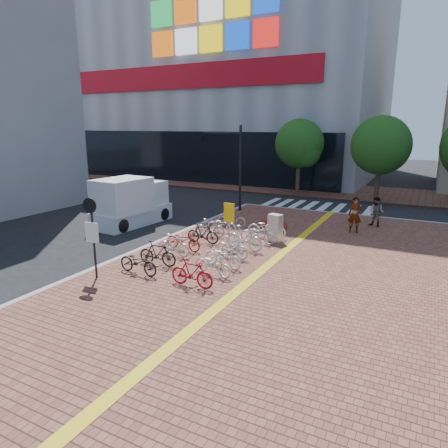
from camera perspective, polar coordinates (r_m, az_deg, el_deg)
The scene contains 32 objects.
ground at distance 16.38m, azimuth -1.20°, elevation -6.08°, with size 120.00×120.00×0.00m, color black.
sidewalk at distance 11.05m, azimuth 0.16°, elevation -16.13°, with size 14.00×34.00×0.15m, color brown.
tactile_strip at distance 11.45m, azimuth -4.44°, elevation -14.58°, with size 0.40×34.00×0.01m, color gold.
kerb_west at distance 15.24m, azimuth -24.25°, elevation -8.65°, with size 0.25×34.00×0.15m, color gray.
kerb_north at distance 26.47m, azimuth 17.22°, elevation 1.27°, with size 14.00×0.25×0.15m, color gray.
far_sidewalk at distance 35.72m, azimuth 15.14°, elevation 4.58°, with size 70.00×8.00×0.15m, color brown.
department_store at distance 51.78m, azimuth 0.14°, elevation 23.28°, with size 36.00×24.27×28.00m.
crosswalk at distance 28.90m, azimuth 13.07°, elevation 2.43°, with size 7.50×4.00×0.01m.
street_trees at distance 31.09m, azimuth 23.39°, elevation 10.07°, with size 16.20×4.60×6.35m.
bike_0 at distance 15.38m, azimuth -12.16°, elevation -5.33°, with size 0.62×1.77×0.93m, color black.
bike_1 at distance 16.11m, azimuth -9.48°, elevation -4.17°, with size 0.47×1.67×1.00m, color black.
bike_2 at distance 17.17m, azimuth -7.22°, elevation -3.01°, with size 0.45×1.60×0.96m, color silver.
bike_3 at distance 17.93m, azimuth -5.84°, elevation -2.28°, with size 0.62×1.79×0.94m, color #A41D0B.
bike_4 at distance 18.88m, azimuth -3.05°, elevation -1.35°, with size 0.45×1.60×0.96m, color black.
bike_5 at distance 19.93m, azimuth -2.07°, elevation -0.56°, with size 0.44×1.55×0.93m, color #ABABAF.
bike_6 at distance 20.79m, azimuth -0.32°, elevation -0.05°, with size 0.57×1.63×0.86m, color silver.
bike_7 at distance 22.03m, azimuth 1.09°, elevation 0.76°, with size 0.57×1.63×0.86m, color #A9AAAE.
bike_8 at distance 13.91m, azimuth -4.63°, elevation -6.99°, with size 0.47×1.67×1.00m, color maroon.
bike_9 at distance 14.92m, azimuth -1.64°, elevation -5.75°, with size 0.58×1.66×0.87m, color silver.
bike_10 at distance 15.74m, azimuth -0.13°, elevation -4.64°, with size 0.59×1.68×0.88m, color silver.
bike_11 at distance 16.79m, azimuth 1.15°, elevation -3.34°, with size 0.44×1.56×0.94m, color silver.
bike_12 at distance 17.84m, azimuth 2.91°, elevation -2.02°, with size 0.52×1.85×1.11m, color silver.
bike_13 at distance 18.95m, azimuth 4.88°, elevation -1.39°, with size 0.61×1.76×0.92m, color #BAB9BF.
bike_14 at distance 19.89m, azimuth 6.09°, elevation -0.53°, with size 0.68×1.95×1.02m, color silver.
bike_15 at distance 21.05m, azimuth 7.00°, elevation 0.14°, with size 0.44×1.56×0.94m, color #AD170C.
pedestrian_a at distance 21.76m, azimuth 18.20°, elevation 1.24°, with size 0.68×0.45×1.86m, color gray.
pedestrian_b at distance 23.42m, azimuth 20.96°, elevation 1.61°, with size 0.80×0.62×1.65m, color #454D58.
utility_box at distance 19.25m, azimuth 7.33°, elevation -0.57°, with size 0.61×0.44×1.33m, color silver.
yellow_sign at distance 18.12m, azimuth 0.72°, elevation 1.04°, with size 0.55×0.17×2.04m.
notice_sign at distance 14.99m, azimuth -18.34°, elevation -0.57°, with size 0.55×0.15×2.99m.
traffic_light_pole at distance 26.32m, azimuth -0.17°, elevation 10.28°, with size 2.93×1.13×5.46m.
box_truck at distance 23.54m, azimuth -13.18°, elevation 3.03°, with size 2.44×4.91×2.75m.
Camera 1 is at (7.36, -13.51, 5.62)m, focal length 32.00 mm.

